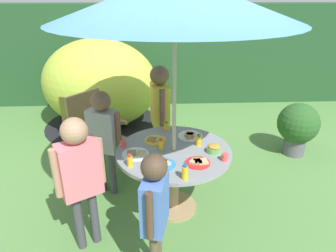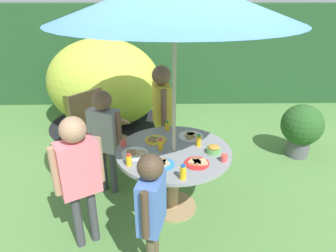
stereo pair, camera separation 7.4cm
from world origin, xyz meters
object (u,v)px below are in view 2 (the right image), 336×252
(child_in_pink_shirt, at_px, (78,168))
(plate_near_right, at_px, (156,140))
(snack_bowl, at_px, (214,149))
(plate_near_left, at_px, (191,136))
(child_in_blue_shirt, at_px, (151,203))
(juice_bottle_far_left, at_px, (199,141))
(plate_far_right, at_px, (135,153))
(juice_bottle_front_edge, at_px, (183,172))
(juice_bottle_mid_right, at_px, (129,160))
(garden_table, at_px, (174,163))
(wooden_chair, at_px, (96,130))
(dome_tent, at_px, (104,84))
(cup_near, at_px, (123,143))
(child_in_grey_shirt, at_px, (105,130))
(plate_mid_left, at_px, (197,163))
(potted_plant, at_px, (302,127))
(juice_bottle_center_front, at_px, (160,144))
(juice_bottle_back_edge, at_px, (167,126))
(plate_center_back, at_px, (162,164))
(cup_far, at_px, (224,158))
(child_in_yellow_shirt, at_px, (162,105))

(child_in_pink_shirt, bearing_deg, plate_near_right, 16.78)
(snack_bowl, height_order, plate_near_left, snack_bowl)
(child_in_blue_shirt, distance_m, juice_bottle_far_left, 0.99)
(plate_far_right, xyz_separation_m, juice_bottle_front_edge, (0.42, -0.41, 0.05))
(snack_bowl, distance_m, juice_bottle_mid_right, 0.81)
(garden_table, height_order, child_in_pink_shirt, child_in_pink_shirt)
(snack_bowl, bearing_deg, juice_bottle_front_edge, -126.70)
(wooden_chair, height_order, dome_tent, dome_tent)
(plate_near_right, relative_size, cup_near, 3.49)
(child_in_grey_shirt, relative_size, plate_near_right, 5.31)
(plate_mid_left, bearing_deg, potted_plant, 40.54)
(plate_near_left, bearing_deg, plate_far_right, -147.19)
(plate_near_right, bearing_deg, snack_bowl, -25.20)
(child_in_blue_shirt, relative_size, juice_bottle_center_front, 9.57)
(child_in_grey_shirt, distance_m, plate_mid_left, 1.08)
(plate_far_right, bearing_deg, juice_bottle_back_edge, 59.88)
(plate_center_back, height_order, juice_bottle_mid_right, juice_bottle_mid_right)
(child_in_blue_shirt, height_order, snack_bowl, child_in_blue_shirt)
(wooden_chair, bearing_deg, cup_far, -86.16)
(dome_tent, relative_size, juice_bottle_back_edge, 23.12)
(wooden_chair, height_order, juice_bottle_mid_right, wooden_chair)
(potted_plant, height_order, child_in_pink_shirt, child_in_pink_shirt)
(garden_table, height_order, plate_near_right, plate_near_right)
(dome_tent, bearing_deg, potted_plant, -5.40)
(child_in_grey_shirt, relative_size, juice_bottle_back_edge, 11.48)
(child_in_pink_shirt, xyz_separation_m, cup_near, (0.30, 0.56, -0.07))
(juice_bottle_back_edge, bearing_deg, plate_center_back, -94.36)
(dome_tent, distance_m, snack_bowl, 2.71)
(garden_table, distance_m, plate_near_left, 0.37)
(dome_tent, xyz_separation_m, plate_center_back, (0.95, -2.50, -0.00))
(child_in_pink_shirt, distance_m, juice_bottle_far_left, 1.17)
(plate_near_right, distance_m, plate_mid_left, 0.59)
(child_in_pink_shirt, height_order, cup_far, child_in_pink_shirt)
(snack_bowl, height_order, plate_far_right, snack_bowl)
(child_in_yellow_shirt, height_order, plate_center_back, child_in_yellow_shirt)
(child_in_pink_shirt, distance_m, plate_mid_left, 1.01)
(plate_near_left, relative_size, juice_bottle_center_front, 2.23)
(wooden_chair, bearing_deg, plate_center_back, -102.64)
(plate_mid_left, xyz_separation_m, juice_bottle_front_edge, (-0.14, -0.23, 0.05))
(plate_near_right, xyz_separation_m, cup_far, (0.62, -0.41, 0.02))
(dome_tent, relative_size, snack_bowl, 18.18)
(garden_table, distance_m, child_in_yellow_shirt, 0.89)
(plate_near_left, relative_size, juice_bottle_far_left, 2.09)
(child_in_grey_shirt, height_order, plate_center_back, child_in_grey_shirt)
(dome_tent, bearing_deg, wooden_chair, -67.21)
(wooden_chair, bearing_deg, child_in_blue_shirt, -115.95)
(wooden_chair, distance_m, child_in_grey_shirt, 0.51)
(plate_far_right, bearing_deg, cup_far, -9.81)
(child_in_pink_shirt, relative_size, plate_near_left, 4.80)
(juice_bottle_front_edge, distance_m, cup_far, 0.47)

